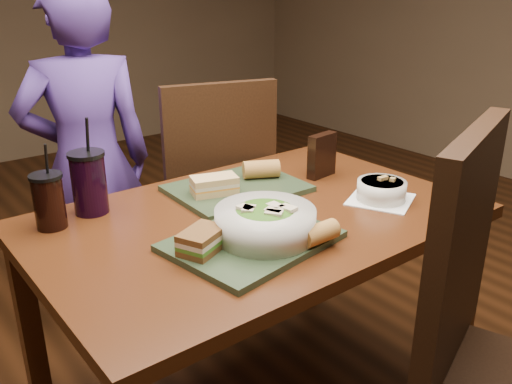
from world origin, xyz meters
TOP-DOWN VIEW (x-y plane):
  - dining_table at (0.00, 0.00)m, footprint 1.30×0.85m
  - chair_near at (0.12, -0.72)m, footprint 0.61×0.63m
  - chair_far at (0.22, 0.62)m, footprint 0.56×0.57m
  - diner at (-0.17, 0.87)m, footprint 0.59×0.46m
  - tray_near at (-0.13, -0.15)m, footprint 0.46×0.38m
  - tray_far at (0.07, 0.19)m, footprint 0.43×0.33m
  - salad_bowl at (-0.10, -0.17)m, footprint 0.27×0.27m
  - soup_bowl at (0.38, -0.16)m, footprint 0.25×0.25m
  - sandwich_near at (-0.28, -0.13)m, footprint 0.14×0.12m
  - sandwich_far at (-0.03, 0.18)m, footprint 0.16×0.12m
  - baguette_near at (-0.01, -0.28)m, footprint 0.11×0.05m
  - baguette_far at (0.18, 0.20)m, footprint 0.14×0.11m
  - cup_cola at (-0.51, 0.28)m, footprint 0.09×0.09m
  - cup_berry at (-0.38, 0.31)m, footprint 0.11×0.11m
  - chip_bag at (0.39, 0.12)m, footprint 0.12×0.05m

SIDE VIEW (x-z plane):
  - chair_far at x=0.22m, z-range 0.06..1.11m
  - chair_near at x=0.12m, z-range 0.06..1.18m
  - dining_table at x=0.00m, z-range 0.28..1.03m
  - diner at x=-0.17m, z-range 0.00..1.43m
  - tray_near at x=-0.13m, z-range 0.75..0.77m
  - tray_far at x=0.07m, z-range 0.75..0.77m
  - soup_bowl at x=0.38m, z-range 0.75..0.82m
  - baguette_near at x=-0.01m, z-range 0.77..0.82m
  - sandwich_near at x=-0.28m, z-range 0.77..0.82m
  - sandwich_far at x=-0.03m, z-range 0.77..0.83m
  - baguette_far at x=0.18m, z-range 0.77..0.83m
  - salad_bowl at x=-0.10m, z-range 0.77..0.86m
  - chip_bag at x=0.39m, z-range 0.75..0.91m
  - cup_cola at x=-0.51m, z-range 0.71..0.95m
  - cup_berry at x=-0.38m, z-range 0.70..0.99m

